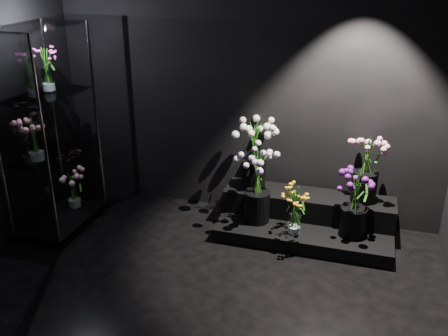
% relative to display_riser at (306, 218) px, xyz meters
% --- Properties ---
extents(floor, '(4.00, 4.00, 0.00)m').
position_rel_display_riser_xyz_m(floor, '(-0.71, -1.66, -0.16)').
color(floor, black).
rests_on(floor, ground).
extents(wall_back, '(4.00, 0.00, 4.00)m').
position_rel_display_riser_xyz_m(wall_back, '(-0.71, 0.34, 1.24)').
color(wall_back, black).
rests_on(wall_back, floor).
extents(display_riser, '(1.68, 0.75, 0.37)m').
position_rel_display_riser_xyz_m(display_riser, '(0.00, 0.00, 0.00)').
color(display_riser, black).
rests_on(display_riser, floor).
extents(display_case, '(0.55, 0.91, 2.00)m').
position_rel_display_riser_xyz_m(display_case, '(-2.42, -0.56, 0.85)').
color(display_case, black).
rests_on(display_case, floor).
extents(bouquet_orange_bells, '(0.31, 0.31, 0.47)m').
position_rel_display_riser_xyz_m(bouquet_orange_bells, '(-0.07, -0.30, 0.23)').
color(bouquet_orange_bells, white).
rests_on(bouquet_orange_bells, display_riser).
extents(bouquet_lilac, '(0.48, 0.48, 0.72)m').
position_rel_display_riser_xyz_m(bouquet_lilac, '(-0.47, -0.15, 0.39)').
color(bouquet_lilac, black).
rests_on(bouquet_lilac, display_riser).
extents(bouquet_purple, '(0.39, 0.39, 0.64)m').
position_rel_display_riser_xyz_m(bouquet_purple, '(0.45, -0.17, 0.34)').
color(bouquet_purple, black).
rests_on(bouquet_purple, display_riser).
extents(bouquet_cream_roses, '(0.46, 0.46, 0.71)m').
position_rel_display_riser_xyz_m(bouquet_cream_roses, '(-0.57, 0.11, 0.64)').
color(bouquet_cream_roses, black).
rests_on(bouquet_cream_roses, display_riser).
extents(bouquet_pink_roses, '(0.40, 0.40, 0.66)m').
position_rel_display_riser_xyz_m(bouquet_pink_roses, '(0.52, 0.11, 0.60)').
color(bouquet_pink_roses, black).
rests_on(bouquet_pink_roses, display_riser).
extents(bouquet_case_pink, '(0.30, 0.30, 0.42)m').
position_rel_display_riser_xyz_m(bouquet_case_pink, '(-2.47, -0.74, 0.85)').
color(bouquet_case_pink, white).
rests_on(bouquet_case_pink, display_case).
extents(bouquet_case_magenta, '(0.28, 0.28, 0.40)m').
position_rel_display_riser_xyz_m(bouquet_case_magenta, '(-2.48, -0.40, 1.42)').
color(bouquet_case_magenta, white).
rests_on(bouquet_case_magenta, display_case).
extents(bouquet_case_base_pink, '(0.33, 0.33, 0.41)m').
position_rel_display_riser_xyz_m(bouquet_case_base_pink, '(-2.42, -0.33, 0.16)').
color(bouquet_case_base_pink, white).
rests_on(bouquet_case_base_pink, display_case).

